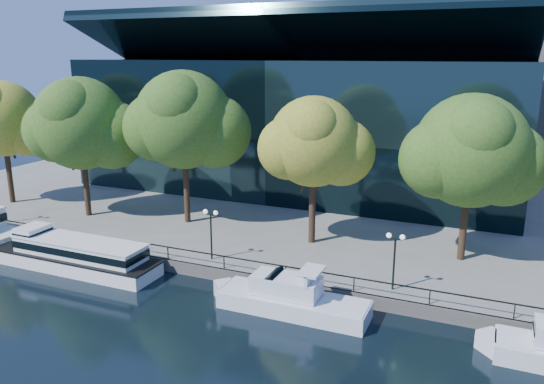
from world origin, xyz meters
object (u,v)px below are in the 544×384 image
at_px(tree_1, 82,126).
at_px(lamp_1, 211,223).
at_px(tree_2, 185,122).
at_px(tree_3, 315,144).
at_px(tour_boat, 71,253).
at_px(tree_4, 473,153).
at_px(lamp_2, 395,249).
at_px(cruiser_near, 287,297).
at_px(tree_0, 3,120).

relative_size(tree_1, lamp_1, 3.38).
bearing_deg(tree_2, tree_3, -3.13).
height_order(tour_boat, tree_4, tree_4).
distance_m(tree_3, lamp_1, 10.66).
bearing_deg(tree_3, tree_4, 4.30).
height_order(tree_3, lamp_1, tree_3).
bearing_deg(tour_boat, tree_2, 70.82).
bearing_deg(tree_3, lamp_2, -39.94).
bearing_deg(tree_3, cruiser_near, -80.32).
relative_size(tree_1, tree_4, 1.05).
bearing_deg(tree_2, lamp_1, -48.05).
bearing_deg(tree_1, lamp_2, -9.83).
bearing_deg(lamp_2, tree_0, 171.99).
xyz_separation_m(cruiser_near, tree_3, (-1.83, 10.73, 8.53)).
height_order(tree_4, lamp_1, tree_4).
height_order(tour_boat, cruiser_near, cruiser_near).
bearing_deg(tree_2, tree_4, 0.48).
bearing_deg(cruiser_near, tree_0, 164.56).
bearing_deg(cruiser_near, lamp_1, 153.31).
relative_size(tree_2, lamp_1, 3.55).
distance_m(cruiser_near, tree_3, 13.83).
xyz_separation_m(tree_0, tree_4, (46.21, 1.71, -0.44)).
height_order(tree_3, lamp_2, tree_3).
bearing_deg(lamp_1, tree_2, 131.95).
relative_size(tree_1, tree_3, 1.10).
relative_size(tree_0, tree_2, 0.91).
height_order(tree_0, tree_2, tree_2).
xyz_separation_m(tour_boat, lamp_1, (10.61, 3.87, 2.70)).
distance_m(tree_3, tree_4, 12.13).
distance_m(tree_1, tree_4, 35.27).
xyz_separation_m(cruiser_near, tree_4, (10.27, 11.63, 8.46)).
relative_size(lamp_1, lamp_2, 1.00).
bearing_deg(tour_boat, lamp_2, 8.89).
bearing_deg(lamp_1, tree_3, 47.73).
bearing_deg(tree_2, cruiser_near, -37.99).
height_order(tree_3, tree_4, tree_4).
relative_size(tree_0, lamp_1, 3.24).
height_order(tour_boat, tree_2, tree_2).
xyz_separation_m(tree_1, tree_3, (23.10, 1.33, -0.46)).
relative_size(tour_boat, tree_4, 1.23).
bearing_deg(tree_2, tour_boat, -109.18).
bearing_deg(lamp_1, tree_4, 22.75).
distance_m(cruiser_near, tree_0, 38.34).
xyz_separation_m(cruiser_near, tree_0, (-35.94, 9.93, 8.90)).
height_order(cruiser_near, lamp_1, lamp_1).
distance_m(tour_boat, tree_2, 15.16).
distance_m(tree_1, lamp_2, 32.17).
bearing_deg(tour_boat, tree_3, 32.37).
bearing_deg(tree_1, tree_0, 177.22).
xyz_separation_m(tree_3, lamp_2, (8.04, -6.73, -5.56)).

